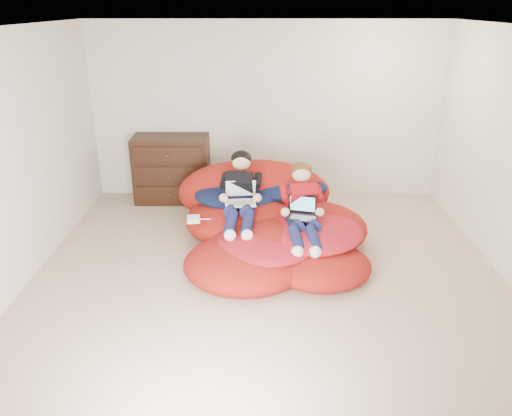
# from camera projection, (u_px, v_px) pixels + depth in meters

# --- Properties ---
(room_shell) EXTENTS (5.10, 5.10, 2.77)m
(room_shell) POSITION_uv_depth(u_px,v_px,m) (268.00, 258.00, 5.23)
(room_shell) COLOR #C6AA8E
(room_shell) RESTS_ON ground
(dresser) EXTENTS (1.06, 0.59, 0.95)m
(dresser) POSITION_uv_depth(u_px,v_px,m) (172.00, 169.00, 7.19)
(dresser) COLOR black
(dresser) RESTS_ON ground
(beanbag_pile) EXTENTS (2.36, 2.47, 0.92)m
(beanbag_pile) POSITION_uv_depth(u_px,v_px,m) (269.00, 223.00, 5.94)
(beanbag_pile) COLOR #AD1B13
(beanbag_pile) RESTS_ON ground
(cream_pillow) EXTENTS (0.44, 0.28, 0.28)m
(cream_pillow) POSITION_uv_depth(u_px,v_px,m) (236.00, 176.00, 6.46)
(cream_pillow) COLOR beige
(cream_pillow) RESTS_ON beanbag_pile
(older_boy) EXTENTS (0.37, 1.18, 0.71)m
(older_boy) POSITION_uv_depth(u_px,v_px,m) (241.00, 190.00, 5.80)
(older_boy) COLOR black
(older_boy) RESTS_ON beanbag_pile
(younger_boy) EXTENTS (0.38, 1.11, 0.73)m
(younger_boy) POSITION_uv_depth(u_px,v_px,m) (302.00, 203.00, 5.54)
(younger_boy) COLOR #AE0F15
(younger_boy) RESTS_ON beanbag_pile
(laptop_white) EXTENTS (0.37, 0.39, 0.24)m
(laptop_white) POSITION_uv_depth(u_px,v_px,m) (240.00, 197.00, 5.74)
(laptop_white) COLOR white
(laptop_white) RESTS_ON older_boy
(laptop_black) EXTENTS (0.36, 0.33, 0.23)m
(laptop_black) POSITION_uv_depth(u_px,v_px,m) (303.00, 212.00, 5.49)
(laptop_black) COLOR black
(laptop_black) RESTS_ON younger_boy
(power_adapter) EXTENTS (0.16, 0.16, 0.05)m
(power_adapter) POSITION_uv_depth(u_px,v_px,m) (193.00, 219.00, 5.67)
(power_adapter) COLOR white
(power_adapter) RESTS_ON beanbag_pile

